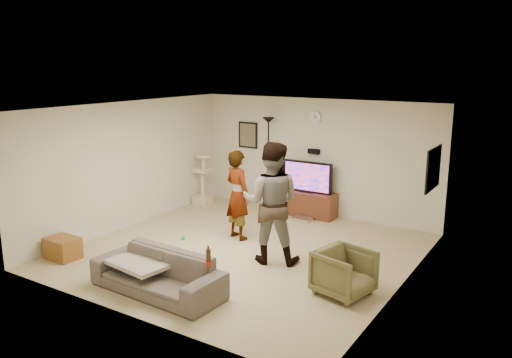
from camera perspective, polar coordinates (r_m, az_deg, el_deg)
The scene contains 24 objects.
floor at distance 9.03m, azimuth -1.31°, elevation -8.11°, with size 5.50×5.50×0.02m, color tan.
ceiling at distance 8.46m, azimuth -1.40°, elevation 8.02°, with size 5.50×5.50×0.02m, color white.
wall_back at distance 11.01m, azimuth 6.59°, elevation 2.46°, with size 5.50×0.04×2.50m, color beige.
wall_front at distance 6.63m, azimuth -14.66°, elevation -4.89°, with size 5.50×0.04×2.50m, color beige.
wall_left at distance 10.41m, azimuth -14.08°, elevation 1.55°, with size 0.04×5.50×2.50m, color beige.
wall_right at distance 7.54m, azimuth 16.35°, elevation -2.84°, with size 0.04×5.50×2.50m, color beige.
wall_clock at distance 10.86m, azimuth 6.64°, elevation 6.85°, with size 0.26×0.26×0.04m, color silver.
wall_speaker at distance 10.93m, azimuth 6.47°, elevation 3.08°, with size 0.25×0.10×0.10m, color black.
picture_back at distance 11.76m, azimuth -0.91°, elevation 4.94°, with size 0.42×0.03×0.52m, color brown.
picture_right at distance 9.00m, azimuth 19.18°, elevation 1.11°, with size 0.03×0.78×0.62m, color #E5D15D.
tv_stand at distance 11.03m, azimuth 5.71°, elevation -2.75°, with size 1.27×0.45×0.53m, color #4A2415.
console_box at distance 10.72m, azimuth 5.20°, elevation -4.49°, with size 0.40×0.30×0.07m, color silver.
tv at distance 10.89m, azimuth 5.78°, elevation 0.27°, with size 1.11×0.08×0.66m, color black.
tv_screen at distance 10.85m, azimuth 5.67°, elevation 0.22°, with size 1.02×0.01×0.58m, color #F24117.
floor_lamp at distance 11.36m, azimuth 1.37°, elevation 1.73°, with size 0.32×0.32×2.06m, color black.
cat_tree at distance 11.87m, azimuth -6.00°, elevation 0.02°, with size 0.38×0.38×1.20m, color beige.
person_left at distance 9.44m, azimuth -2.06°, elevation -1.79°, with size 0.61×0.40×1.67m, color #A1A0A3.
person_right at distance 8.30m, azimuth 1.73°, elevation -2.67°, with size 0.97×0.76×2.01m, color navy.
sofa at distance 7.53m, azimuth -10.96°, elevation -10.28°, with size 2.01×0.79×0.59m, color #554B44.
throw_blanket at distance 7.69m, azimuth -12.61°, elevation -9.05°, with size 0.90×0.70×0.06m, color #C0B39F.
beer_bottle at distance 6.81m, azimuth -5.34°, elevation -8.83°, with size 0.06×0.06×0.25m, color #3C200B.
armchair at distance 7.42m, azimuth 9.82°, elevation -10.27°, with size 0.71×0.73×0.66m, color brown.
side_table at distance 9.24m, azimuth -20.80°, elevation -7.23°, with size 0.54×0.41×0.36m, color brown.
toy_ball at distance 9.68m, azimuth -8.14°, elevation -6.50°, with size 0.07×0.07×0.07m, color #15A9A3.
Camera 1 is at (4.67, -7.02, 3.23)m, focal length 35.79 mm.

